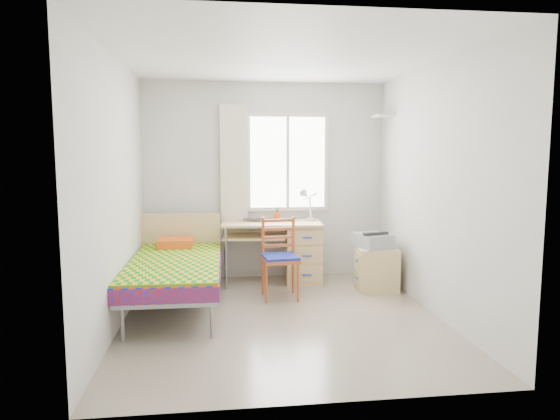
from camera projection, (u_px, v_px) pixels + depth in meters
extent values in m
plane|color=#BCAD93|center=(282.00, 318.00, 5.10)|extent=(3.50, 3.50, 0.00)
plane|color=white|center=(282.00, 57.00, 4.80)|extent=(3.50, 3.50, 0.00)
plane|color=silver|center=(265.00, 181.00, 6.67)|extent=(3.20, 0.00, 3.20)
plane|color=silver|center=(116.00, 194.00, 4.75)|extent=(0.00, 3.50, 3.50)
plane|color=silver|center=(435.00, 190.00, 5.15)|extent=(0.00, 3.50, 3.50)
cube|color=white|center=(288.00, 162.00, 6.66)|extent=(1.10, 0.04, 1.30)
cube|color=white|center=(288.00, 162.00, 6.65)|extent=(1.00, 0.02, 1.20)
cube|color=white|center=(288.00, 162.00, 6.65)|extent=(0.04, 0.02, 1.20)
cube|color=beige|center=(234.00, 170.00, 6.53)|extent=(0.35, 0.05, 1.70)
cube|color=white|center=(383.00, 116.00, 6.41)|extent=(0.20, 0.32, 0.03)
cube|color=gray|center=(176.00, 276.00, 5.42)|extent=(0.97, 2.09, 0.06)
cube|color=red|center=(175.00, 269.00, 5.41)|extent=(1.01, 2.11, 0.15)
cube|color=#D9BE0F|center=(175.00, 261.00, 5.38)|extent=(0.99, 1.99, 0.03)
cube|color=#D3BB6F|center=(181.00, 236.00, 6.38)|extent=(1.00, 0.07, 0.57)
cube|color=orange|center=(176.00, 243.00, 6.11)|extent=(0.42, 0.36, 0.10)
cylinder|color=gray|center=(122.00, 324.00, 4.46)|extent=(0.04, 0.04, 0.33)
cylinder|color=gray|center=(213.00, 271.00, 6.41)|extent=(0.04, 0.04, 0.33)
cube|color=#D3BB6F|center=(272.00, 223.00, 6.41)|extent=(1.31, 0.68, 0.03)
cube|color=tan|center=(303.00, 253.00, 6.51)|extent=(0.49, 0.59, 0.76)
cube|color=tan|center=(254.00, 236.00, 6.40)|extent=(0.81, 0.60, 0.02)
cylinder|color=gray|center=(226.00, 259.00, 6.15)|extent=(0.03, 0.03, 0.76)
cylinder|color=gray|center=(225.00, 251.00, 6.62)|extent=(0.03, 0.03, 0.76)
cube|color=#A84320|center=(280.00, 260.00, 5.76)|extent=(0.44, 0.44, 0.04)
cube|color=navy|center=(280.00, 257.00, 5.76)|extent=(0.42, 0.42, 0.04)
cube|color=#A84320|center=(278.00, 233.00, 5.91)|extent=(0.36, 0.07, 0.40)
cylinder|color=#A84320|center=(266.00, 283.00, 5.59)|extent=(0.03, 0.03, 0.45)
cylinder|color=#A84320|center=(293.00, 255.00, 5.96)|extent=(0.04, 0.04, 0.93)
cube|color=tan|center=(377.00, 269.00, 6.12)|extent=(0.52, 0.47, 0.53)
cube|color=#D3BB6F|center=(358.00, 260.00, 6.08)|extent=(0.05, 0.39, 0.19)
cube|color=#D3BB6F|center=(357.00, 277.00, 6.10)|extent=(0.05, 0.39, 0.19)
cube|color=#9FA2A7|center=(373.00, 241.00, 6.10)|extent=(0.45, 0.49, 0.17)
cube|color=black|center=(373.00, 234.00, 6.09)|extent=(0.36, 0.40, 0.02)
imported|color=black|center=(256.00, 221.00, 6.46)|extent=(0.39, 0.29, 0.03)
cylinder|color=orange|center=(277.00, 216.00, 6.58)|extent=(0.10, 0.10, 0.10)
cylinder|color=white|center=(310.00, 219.00, 6.55)|extent=(0.11, 0.11, 0.03)
cylinder|color=white|center=(310.00, 207.00, 6.53)|extent=(0.02, 0.13, 0.29)
cylinder|color=white|center=(310.00, 196.00, 6.43)|extent=(0.14, 0.26, 0.12)
cone|color=white|center=(305.00, 195.00, 6.32)|extent=(0.16, 0.17, 0.14)
imported|color=gray|center=(253.00, 239.00, 6.36)|extent=(0.21, 0.27, 0.02)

